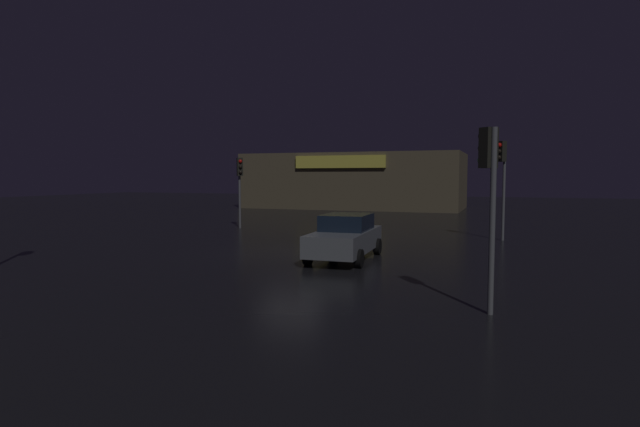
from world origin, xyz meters
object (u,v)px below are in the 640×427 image
Objects in this scene: store_building at (355,181)px; traffic_signal_cross_right at (502,168)px; traffic_signal_opposite at (489,177)px; car_near at (345,237)px; traffic_signal_cross_left at (240,177)px.

traffic_signal_cross_right is at bearing -58.30° from store_building.
store_building is 37.58m from traffic_signal_opposite.
store_building is at bearing 105.69° from car_near.
car_near is at bearing -124.28° from traffic_signal_cross_right.
traffic_signal_cross_right is at bearing -3.15° from traffic_signal_cross_left.
traffic_signal_opposite reaches higher than car_near.
store_building is 4.37× the size of traffic_signal_cross_right.
traffic_signal_opposite is 7.99m from car_near.
traffic_signal_cross_right reaches higher than traffic_signal_opposite.
traffic_signal_opposite is 0.87× the size of traffic_signal_cross_right.
traffic_signal_cross_left is 12.42m from car_near.
traffic_signal_cross_right reaches higher than traffic_signal_cross_left.
traffic_signal_cross_right is at bearing 89.33° from traffic_signal_opposite.
traffic_signal_cross_left is (-13.95, 14.21, -0.01)m from traffic_signal_opposite.
traffic_signal_cross_left is at bearing -91.88° from store_building.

